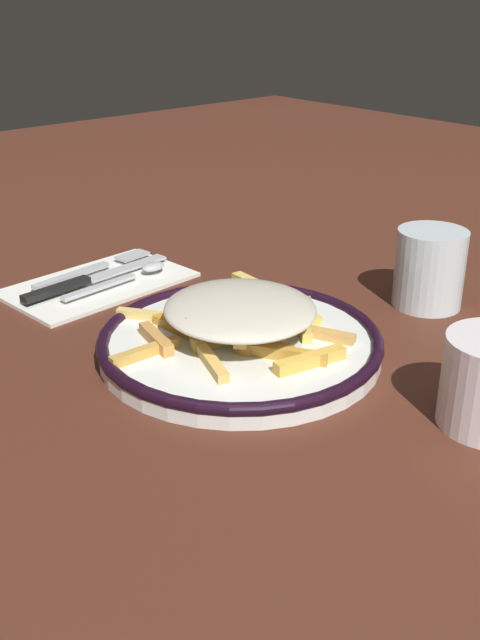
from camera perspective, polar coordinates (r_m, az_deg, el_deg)
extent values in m
plane|color=#4E261A|center=(0.75, 0.00, -2.65)|extent=(2.60, 2.60, 0.00)
cylinder|color=white|center=(0.75, 0.00, -2.03)|extent=(0.28, 0.28, 0.02)
torus|color=black|center=(0.75, 0.00, -1.40)|extent=(0.29, 0.29, 0.01)
cube|color=#ECAD50|center=(0.73, 0.09, -0.44)|extent=(0.07, 0.07, 0.01)
cube|color=gold|center=(0.83, -0.63, 1.95)|extent=(0.07, 0.04, 0.01)
cube|color=gold|center=(0.73, -0.66, -1.41)|extent=(0.08, 0.03, 0.01)
cube|color=gold|center=(0.79, 0.17, 1.42)|extent=(0.06, 0.06, 0.01)
cube|color=orange|center=(0.73, 0.96, -1.51)|extent=(0.10, 0.03, 0.01)
cube|color=gold|center=(0.74, 1.28, -0.96)|extent=(0.06, 0.04, 0.01)
cube|color=#C08D39|center=(0.78, 2.87, 1.37)|extent=(0.05, 0.06, 0.01)
cube|color=#E5B55A|center=(0.70, -2.40, -2.93)|extent=(0.08, 0.04, 0.01)
cube|color=#EAB747|center=(0.69, 5.36, -3.07)|extent=(0.03, 0.08, 0.01)
cube|color=#F1C85A|center=(0.76, 4.76, -0.44)|extent=(0.06, 0.04, 0.01)
cube|color=#E3C567|center=(0.79, -6.36, 0.28)|extent=(0.08, 0.06, 0.01)
cube|color=gold|center=(0.77, -0.24, -0.29)|extent=(0.09, 0.04, 0.01)
cube|color=orange|center=(0.76, -4.56, -0.66)|extent=(0.07, 0.02, 0.01)
cube|color=#ECBC55|center=(0.74, -0.28, -1.15)|extent=(0.07, 0.05, 0.01)
cube|color=gold|center=(0.80, -1.14, 0.80)|extent=(0.07, 0.05, 0.01)
cube|color=#C58242|center=(0.73, 0.41, -1.42)|extent=(0.05, 0.05, 0.01)
cube|color=#F6B555|center=(0.78, 0.64, 1.15)|extent=(0.02, 0.06, 0.01)
cube|color=#E6C84F|center=(0.75, 3.30, -0.75)|extent=(0.02, 0.09, 0.01)
cube|color=#CD8C45|center=(0.74, -6.41, -1.45)|extent=(0.06, 0.03, 0.01)
cube|color=gold|center=(0.71, 3.29, -2.49)|extent=(0.08, 0.05, 0.01)
cube|color=#E5C85C|center=(0.81, 1.49, 2.42)|extent=(0.08, 0.02, 0.01)
cube|color=#DBA152|center=(0.75, 5.97, -0.99)|extent=(0.07, 0.04, 0.01)
cube|color=gold|center=(0.71, -7.22, -2.42)|extent=(0.01, 0.07, 0.01)
cube|color=gold|center=(0.73, -0.70, -1.41)|extent=(0.03, 0.08, 0.01)
cube|color=#EDC264|center=(0.73, 0.41, -0.18)|extent=(0.07, 0.03, 0.01)
ellipsoid|color=beige|center=(0.73, 0.40, 0.83)|extent=(0.20, 0.20, 0.02)
cube|color=#355919|center=(0.73, 0.40, 1.10)|extent=(0.00, 0.00, 0.00)
cube|color=#327329|center=(0.70, 2.05, 0.13)|extent=(0.00, 0.00, 0.00)
cube|color=#386F21|center=(0.68, -0.02, -0.65)|extent=(0.00, 0.00, 0.00)
cube|color=#297430|center=(0.74, -0.62, 1.66)|extent=(0.00, 0.00, 0.00)
cube|color=#2C5832|center=(0.70, -4.02, 0.11)|extent=(0.00, 0.00, 0.00)
cube|color=#2F6537|center=(0.71, -3.40, 0.58)|extent=(0.00, 0.00, 0.00)
cube|color=white|center=(0.94, -10.75, 2.85)|extent=(0.15, 0.23, 0.01)
cube|color=silver|center=(0.95, -12.71, 3.33)|extent=(0.03, 0.11, 0.01)
cube|color=silver|center=(1.00, -8.21, 4.88)|extent=(0.03, 0.05, 0.00)
cube|color=black|center=(0.90, -13.81, 2.30)|extent=(0.02, 0.09, 0.01)
cube|color=silver|center=(0.96, -8.65, 3.93)|extent=(0.03, 0.12, 0.00)
cube|color=silver|center=(0.90, -10.66, 2.49)|extent=(0.02, 0.10, 0.00)
ellipsoid|color=silver|center=(0.95, -6.65, 4.06)|extent=(0.02, 0.03, 0.01)
cylinder|color=silver|center=(0.88, 14.24, 3.83)|extent=(0.08, 0.08, 0.09)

